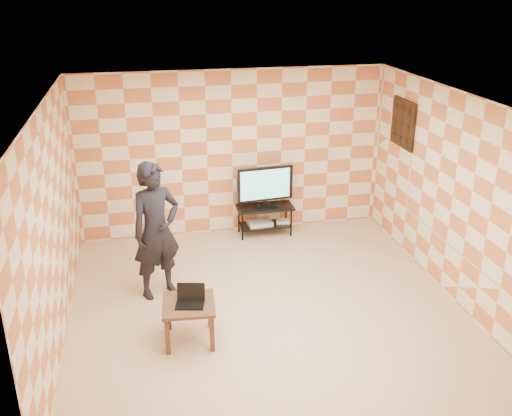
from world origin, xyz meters
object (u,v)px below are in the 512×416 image
at_px(tv, 265,185).
at_px(side_table, 189,310).
at_px(tv_stand, 265,214).
at_px(person, 156,231).

distance_m(tv, side_table, 3.18).
bearing_deg(tv_stand, side_table, -118.88).
bearing_deg(person, side_table, -101.08).
height_order(tv_stand, person, person).
height_order(tv_stand, side_table, same).
distance_m(tv, person, 2.41).
relative_size(side_table, person, 0.35).
relative_size(tv_stand, side_table, 1.43).
bearing_deg(side_table, tv, 61.10).
height_order(tv_stand, tv, tv).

